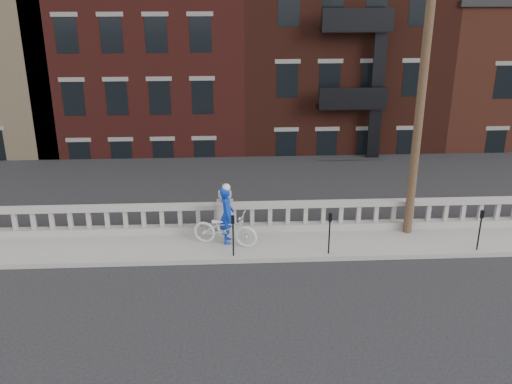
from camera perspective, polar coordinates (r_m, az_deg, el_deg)
ground at (r=16.14m, az=-3.01°, el=-10.36°), size 120.00×120.00×0.00m
sidewalk at (r=18.74m, az=-3.05°, el=-5.39°), size 32.00×2.20×0.15m
balustrade at (r=19.36m, az=-3.09°, el=-2.65°), size 28.00×0.34×1.03m
planter_pedestal at (r=19.28m, az=-3.10°, el=-2.13°), size 0.55×0.55×1.76m
lower_level at (r=37.29m, az=-2.34°, el=12.06°), size 80.00×44.00×20.80m
utility_pole at (r=18.70m, az=16.32°, el=10.45°), size 1.60×0.28×10.00m
parking_meter_a at (r=17.57m, az=-2.31°, el=-3.92°), size 0.10×0.09×1.36m
parking_meter_b at (r=17.85m, az=7.37°, el=-3.68°), size 0.10×0.09×1.36m
parking_meter_c at (r=19.27m, az=21.52°, el=-3.13°), size 0.10×0.09×1.36m
bicycle at (r=18.43m, az=-3.10°, el=-3.68°), size 2.26×1.35×1.12m
cyclist at (r=18.45m, az=-2.93°, el=-2.30°), size 0.47×0.70×1.92m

